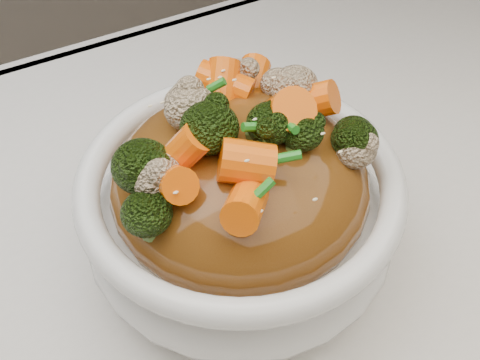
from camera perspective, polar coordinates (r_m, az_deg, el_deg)
tablecloth at (r=0.45m, az=3.19°, el=-13.63°), size 1.20×0.80×0.04m
bowl at (r=0.42m, az=0.00°, el=-3.25°), size 0.26×0.26×0.09m
sauce_base at (r=0.40m, az=-0.00°, el=-0.32°), size 0.21×0.21×0.10m
carrots at (r=0.35m, az=-0.00°, el=7.11°), size 0.21×0.21×0.05m
broccoli at (r=0.35m, az=-0.00°, el=6.97°), size 0.21×0.21×0.05m
cauliflower at (r=0.36m, az=-0.00°, el=6.71°), size 0.21×0.21×0.04m
scallions at (r=0.35m, az=-0.00°, el=7.24°), size 0.16×0.16×0.02m
sesame_seeds at (r=0.35m, az=-0.00°, el=7.24°), size 0.19×0.19×0.01m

